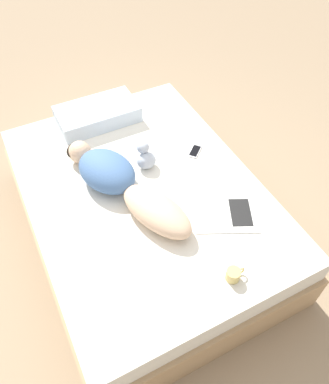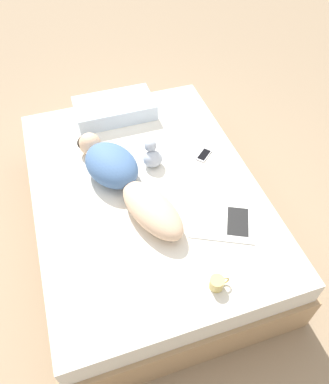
% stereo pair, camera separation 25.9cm
% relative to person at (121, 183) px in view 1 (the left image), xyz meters
% --- Properties ---
extents(ground_plane, '(12.00, 12.00, 0.00)m').
position_rel_person_xyz_m(ground_plane, '(0.14, -0.03, -0.66)').
color(ground_plane, '#9E8466').
extents(bed, '(1.64, 2.24, 0.56)m').
position_rel_person_xyz_m(bed, '(0.14, -0.03, -0.38)').
color(bed, tan).
rests_on(bed, ground_plane).
extents(person, '(0.62, 1.20, 0.21)m').
position_rel_person_xyz_m(person, '(0.00, 0.00, 0.00)').
color(person, '#DBB28E').
rests_on(person, bed).
extents(open_magazine, '(0.53, 0.49, 0.01)m').
position_rel_person_xyz_m(open_magazine, '(0.55, -0.50, -0.09)').
color(open_magazine, white).
rests_on(open_magazine, bed).
extents(coffee_mug, '(0.12, 0.09, 0.08)m').
position_rel_person_xyz_m(coffee_mug, '(0.32, -0.92, -0.06)').
color(coffee_mug, tan).
rests_on(coffee_mug, bed).
extents(cell_phone, '(0.16, 0.15, 0.01)m').
position_rel_person_xyz_m(cell_phone, '(0.67, 0.13, -0.09)').
color(cell_phone, silver).
rests_on(cell_phone, bed).
extents(plush_toy, '(0.15, 0.16, 0.20)m').
position_rel_person_xyz_m(plush_toy, '(0.26, 0.16, -0.01)').
color(plush_toy, '#B2BCCC').
rests_on(plush_toy, bed).
extents(pillow, '(0.66, 0.37, 0.14)m').
position_rel_person_xyz_m(pillow, '(0.13, 0.84, -0.03)').
color(pillow, silver).
rests_on(pillow, bed).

